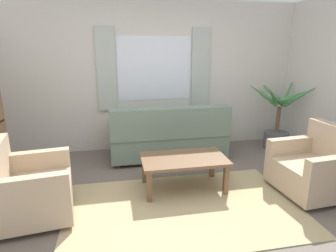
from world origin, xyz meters
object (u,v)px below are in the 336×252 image
object	(u,v)px
armchair_left	(26,188)
coffee_table	(184,162)
couch	(168,137)
armchair_right	(316,167)
potted_plant	(278,119)

from	to	relation	value
armchair_left	coffee_table	distance (m)	1.87
couch	armchair_left	world-z (taller)	couch
armchair_left	armchair_right	size ratio (longest dim) A/B	1.04
coffee_table	potted_plant	xyz separation A→B (m)	(2.06, 1.19, 0.16)
potted_plant	couch	bearing A→B (deg)	-177.35
armchair_left	coffee_table	world-z (taller)	armchair_left
armchair_left	coffee_table	size ratio (longest dim) A/B	0.85
armchair_right	potted_plant	distance (m)	1.69
couch	armchair_left	bearing A→B (deg)	37.57
couch	coffee_table	distance (m)	1.10
armchair_left	potted_plant	xyz separation A→B (m)	(3.90, 1.52, 0.19)
armchair_right	potted_plant	bearing A→B (deg)	160.44
armchair_left	armchair_right	xyz separation A→B (m)	(3.46, -0.10, 0.00)
armchair_left	armchair_right	bearing A→B (deg)	-99.04
coffee_table	armchair_left	bearing A→B (deg)	-169.93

